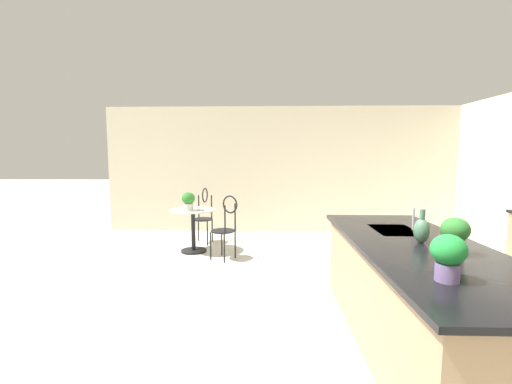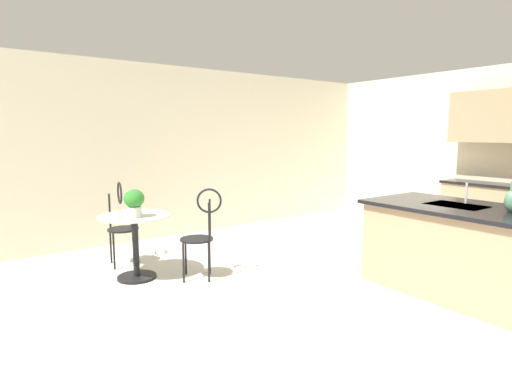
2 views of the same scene
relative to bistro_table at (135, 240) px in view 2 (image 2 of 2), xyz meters
name	(u,v)px [view 2 (image 2 of 2)]	position (x,y,z in m)	size (l,w,h in m)	color
ground_plane	(427,320)	(2.59, 1.70, -0.45)	(40.00, 40.00, 0.00)	beige
wall_left_window	(197,152)	(-1.67, 1.70, 0.90)	(0.12, 7.80, 2.70)	beige
kitchen_island	(510,261)	(2.88, 2.55, 0.02)	(2.80, 1.06, 0.92)	tan
bistro_table	(135,240)	(0.00, 0.00, 0.00)	(0.80, 0.80, 0.74)	black
chair_near_window	(201,229)	(0.43, 0.61, 0.13)	(0.52, 0.52, 1.04)	black
chair_by_island	(122,220)	(-0.64, 0.06, 0.13)	(0.51, 0.44, 1.04)	black
sink_faucet	(466,193)	(2.34, 2.73, 0.58)	(0.02, 0.02, 0.22)	#B2B5BA
potted_plant_on_table	(134,201)	(0.13, -0.04, 0.47)	(0.22, 0.22, 0.31)	beige
vase_on_counter	(512,201)	(2.84, 2.59, 0.58)	(0.13, 0.13, 0.29)	#4C7A5B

